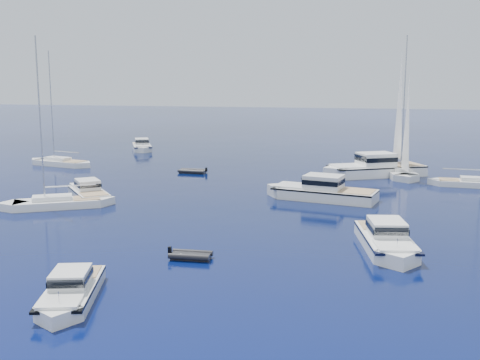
{
  "coord_description": "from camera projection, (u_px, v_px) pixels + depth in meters",
  "views": [
    {
      "loc": [
        9.57,
        -25.34,
        11.53
      ],
      "look_at": [
        -2.01,
        26.22,
        2.2
      ],
      "focal_mm": 43.6,
      "sensor_mm": 36.0,
      "label": 1
    }
  ],
  "objects": [
    {
      "name": "ground",
      "position": [
        163.0,
        317.0,
        28.42
      ],
      "size": [
        400.0,
        400.0,
        0.0
      ],
      "primitive_type": "plane",
      "color": "#09155B",
      "rests_on": "ground"
    },
    {
      "name": "motor_cruiser_near",
      "position": [
        71.0,
        301.0,
        30.42
      ],
      "size": [
        4.57,
        8.36,
        2.1
      ],
      "primitive_type": null,
      "rotation": [
        0.0,
        0.0,
        3.42
      ],
      "color": "silver",
      "rests_on": "ground"
    },
    {
      "name": "motor_cruiser_right",
      "position": [
        386.0,
        250.0,
        39.51
      ],
      "size": [
        4.78,
        10.25,
        2.59
      ],
      "primitive_type": null,
      "rotation": [
        0.0,
        0.0,
        3.33
      ],
      "color": "white",
      "rests_on": "ground"
    },
    {
      "name": "motor_cruiser_centre",
      "position": [
        321.0,
        199.0,
        55.8
      ],
      "size": [
        12.07,
        5.88,
        3.04
      ],
      "primitive_type": null,
      "rotation": [
        0.0,
        0.0,
        1.36
      ],
      "color": "silver",
      "rests_on": "ground"
    },
    {
      "name": "motor_cruiser_far_l",
      "position": [
        88.0,
        197.0,
        56.72
      ],
      "size": [
        7.65,
        8.46,
        2.3
      ],
      "primitive_type": null,
      "rotation": [
        0.0,
        0.0,
        0.69
      ],
      "color": "silver",
      "rests_on": "ground"
    },
    {
      "name": "motor_cruiser_distant",
      "position": [
        373.0,
        176.0,
        69.11
      ],
      "size": [
        13.77,
        9.75,
        3.51
      ],
      "primitive_type": null,
      "rotation": [
        0.0,
        0.0,
        2.04
      ],
      "color": "white",
      "rests_on": "ground"
    },
    {
      "name": "motor_cruiser_horizon",
      "position": [
        142.0,
        150.0,
        93.71
      ],
      "size": [
        6.39,
        9.34,
        2.37
      ],
      "primitive_type": null,
      "rotation": [
        0.0,
        0.0,
        3.59
      ],
      "color": "white",
      "rests_on": "ground"
    },
    {
      "name": "sailboat_mid_l",
      "position": [
        58.0,
        207.0,
        52.38
      ],
      "size": [
        10.64,
        7.57,
        15.64
      ],
      "primitive_type": null,
      "rotation": [
        0.0,
        0.0,
        2.08
      ],
      "color": "white",
      "rests_on": "ground"
    },
    {
      "name": "sailboat_centre",
      "position": [
        471.0,
        186.0,
        62.47
      ],
      "size": [
        9.59,
        2.93,
        13.93
      ],
      "primitive_type": null,
      "rotation": [
        0.0,
        0.0,
        4.66
      ],
      "color": "silver",
      "rests_on": "ground"
    },
    {
      "name": "sailboat_sails_r",
      "position": [
        398.0,
        175.0,
        69.41
      ],
      "size": [
        4.97,
        11.8,
        16.84
      ],
      "primitive_type": null,
      "rotation": [
        0.0,
        0.0,
        3.32
      ],
      "color": "silver",
      "rests_on": "ground"
    },
    {
      "name": "sailboat_far_l",
      "position": [
        61.0,
        165.0,
        77.26
      ],
      "size": [
        10.9,
        5.21,
        15.51
      ],
      "primitive_type": null,
      "rotation": [
        0.0,
        0.0,
        1.33
      ],
      "color": "white",
      "rests_on": "ground"
    },
    {
      "name": "tender_grey_near",
      "position": [
        191.0,
        259.0,
        37.48
      ],
      "size": [
        2.86,
        1.72,
        0.95
      ],
      "primitive_type": null,
      "rotation": [
        0.0,
        0.0,
        4.75
      ],
      "color": "black",
      "rests_on": "ground"
    },
    {
      "name": "tender_grey_far",
      "position": [
        193.0,
        173.0,
        71.19
      ],
      "size": [
        3.59,
        2.07,
        0.95
      ],
      "primitive_type": null,
      "rotation": [
        0.0,
        0.0,
        1.53
      ],
      "color": "black",
      "rests_on": "ground"
    }
  ]
}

